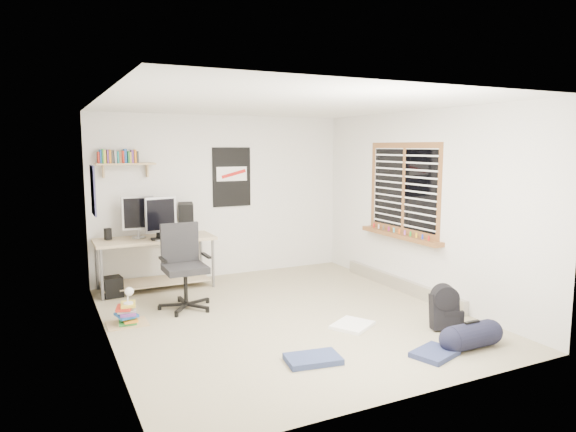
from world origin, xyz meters
name	(u,v)px	position (x,y,z in m)	size (l,w,h in m)	color
floor	(285,317)	(0.00, 0.00, -0.01)	(4.00, 4.50, 0.01)	gray
ceiling	(285,104)	(0.00, 0.00, 2.50)	(4.00, 4.50, 0.01)	white
back_wall	(222,196)	(0.00, 2.25, 1.25)	(4.00, 0.01, 2.50)	silver
left_wall	(104,225)	(-2.00, 0.00, 1.25)	(0.01, 4.50, 2.50)	silver
right_wall	(420,205)	(2.00, 0.00, 1.25)	(0.01, 4.50, 2.50)	silver
desk	(155,263)	(-1.13, 1.94, 0.36)	(1.64, 0.72, 0.75)	beige
monitor_left	(138,221)	(-1.34, 2.00, 0.99)	(0.43, 0.11, 0.48)	#AEAFB4
monitor_right	(161,222)	(-1.09, 1.67, 0.99)	(0.44, 0.11, 0.48)	#A2A1A6
pc_tower	(186,219)	(-0.66, 1.96, 0.98)	(0.21, 0.44, 0.46)	black
keyboard	(166,238)	(-1.03, 1.70, 0.76)	(0.39, 0.14, 0.02)	black
speaker_left	(108,234)	(-1.75, 2.00, 0.83)	(0.08, 0.08, 0.16)	black
speaker_right	(159,232)	(-1.08, 1.85, 0.84)	(0.09, 0.09, 0.17)	black
office_chair	(185,271)	(-0.99, 0.82, 0.49)	(0.70, 0.70, 1.07)	black
wall_shelf	(126,164)	(-1.45, 2.14, 1.78)	(0.80, 0.22, 0.24)	tan
poster_back_wall	(232,177)	(0.15, 2.23, 1.55)	(0.62, 0.03, 0.92)	black
poster_left_wall	(93,190)	(-1.99, 1.20, 1.50)	(0.02, 0.42, 0.60)	navy
window	(403,188)	(1.95, 0.30, 1.45)	(0.10, 1.50, 1.26)	brown
baseboard_heater	(400,284)	(1.96, 0.30, 0.09)	(0.08, 2.50, 0.18)	#B7B2A8
backpack	(444,312)	(1.41, -1.16, 0.20)	(0.29, 0.23, 0.39)	black
duffel_bag	(471,335)	(1.26, -1.71, 0.14)	(0.26, 0.26, 0.52)	black
tshirt	(352,325)	(0.52, -0.66, 0.02)	(0.44, 0.37, 0.04)	white
jeans_a	(313,359)	(-0.34, -1.30, 0.03)	(0.51, 0.32, 0.06)	navy
jeans_b	(435,353)	(0.80, -1.69, 0.03)	(0.43, 0.33, 0.05)	navy
book_stack	(127,312)	(-1.75, 0.56, 0.15)	(0.46, 0.38, 0.32)	brown
desk_lamp	(128,292)	(-1.73, 0.54, 0.38)	(0.11, 0.18, 0.18)	white
subwoofer	(112,287)	(-1.75, 1.76, 0.14)	(0.24, 0.24, 0.27)	black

